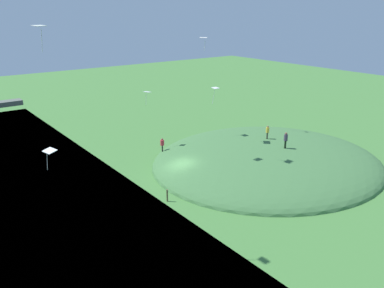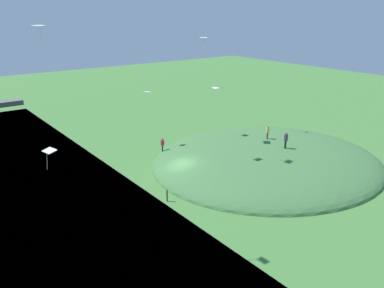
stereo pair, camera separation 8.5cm
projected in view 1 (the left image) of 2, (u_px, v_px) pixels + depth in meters
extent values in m
plane|color=#417636|center=(179.00, 175.00, 41.26)|extent=(160.00, 160.00, 0.00)
ellipsoid|color=#3F6F3C|center=(267.00, 162.00, 44.82)|extent=(26.40, 24.42, 4.08)
cube|color=#39392B|center=(267.00, 136.00, 46.34)|extent=(0.23, 0.18, 0.76)
cylinder|color=gold|center=(268.00, 130.00, 46.12)|extent=(0.48, 0.48, 0.60)
sphere|color=brown|center=(268.00, 127.00, 45.98)|extent=(0.23, 0.23, 0.23)
cube|color=black|center=(162.00, 148.00, 46.30)|extent=(0.23, 0.28, 0.77)
cylinder|color=#C32F3B|center=(162.00, 143.00, 46.07)|extent=(0.60, 0.60, 0.61)
sphere|color=brown|center=(162.00, 139.00, 45.94)|extent=(0.23, 0.23, 0.23)
cube|color=black|center=(285.00, 144.00, 43.16)|extent=(0.25, 0.17, 0.86)
cylinder|color=#3F384D|center=(286.00, 138.00, 42.91)|extent=(0.50, 0.50, 0.68)
sphere|color=brown|center=(286.00, 134.00, 42.76)|extent=(0.26, 0.26, 0.26)
cube|color=silver|center=(39.00, 26.00, 25.75)|extent=(0.97, 0.83, 0.08)
cylinder|color=silver|center=(42.00, 41.00, 26.38)|extent=(0.18, 0.17, 1.52)
cube|color=white|center=(215.00, 88.00, 46.70)|extent=(0.86, 1.08, 0.05)
cylinder|color=white|center=(214.00, 97.00, 47.13)|extent=(0.13, 0.28, 1.71)
cube|color=white|center=(203.00, 38.00, 42.29)|extent=(1.33, 1.34, 0.04)
cylinder|color=white|center=(205.00, 46.00, 42.83)|extent=(0.08, 0.05, 1.15)
cube|color=white|center=(50.00, 151.00, 30.27)|extent=(0.96, 1.21, 0.18)
cylinder|color=white|center=(47.00, 162.00, 30.64)|extent=(0.10, 0.19, 1.37)
cube|color=white|center=(147.00, 92.00, 45.04)|extent=(0.83, 0.96, 0.08)
cylinder|color=white|center=(146.00, 99.00, 45.40)|extent=(0.09, 0.13, 1.32)
cylinder|color=brown|center=(167.00, 196.00, 35.51)|extent=(0.14, 0.14, 1.17)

